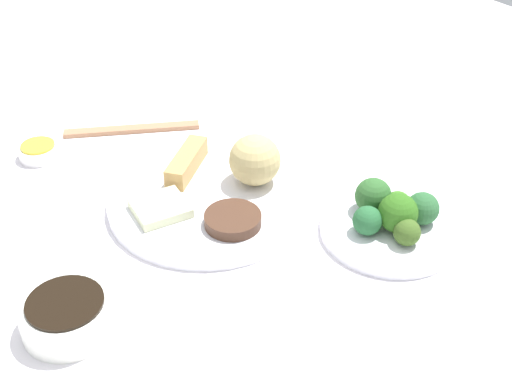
% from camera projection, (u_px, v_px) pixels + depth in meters
% --- Properties ---
extents(tabletop, '(2.20, 2.20, 0.02)m').
position_uv_depth(tabletop, '(184.00, 217.00, 1.00)').
color(tabletop, white).
rests_on(tabletop, ground).
extents(main_plate, '(0.30, 0.30, 0.02)m').
position_uv_depth(main_plate, '(209.00, 200.00, 1.00)').
color(main_plate, white).
rests_on(main_plate, tabletop).
extents(rice_scoop, '(0.08, 0.08, 0.08)m').
position_uv_depth(rice_scoop, '(255.00, 160.00, 1.00)').
color(rice_scoop, tan).
rests_on(rice_scoop, main_plate).
extents(spring_roll, '(0.09, 0.11, 0.03)m').
position_uv_depth(spring_roll, '(187.00, 162.00, 1.04)').
color(spring_roll, tan).
rests_on(spring_roll, main_plate).
extents(crab_rangoon_wonton, '(0.08, 0.08, 0.01)m').
position_uv_depth(crab_rangoon_wonton, '(159.00, 207.00, 0.96)').
color(crab_rangoon_wonton, beige).
rests_on(crab_rangoon_wonton, main_plate).
extents(stir_fry_heap, '(0.08, 0.08, 0.02)m').
position_uv_depth(stir_fry_heap, '(233.00, 220.00, 0.94)').
color(stir_fry_heap, '#472C1E').
rests_on(stir_fry_heap, main_plate).
extents(broccoli_plate, '(0.19, 0.19, 0.01)m').
position_uv_depth(broccoli_plate, '(390.00, 229.00, 0.95)').
color(broccoli_plate, white).
rests_on(broccoli_plate, tabletop).
extents(broccoli_floret_0, '(0.06, 0.06, 0.06)m').
position_uv_depth(broccoli_floret_0, '(398.00, 213.00, 0.92)').
color(broccoli_floret_0, '#2E641A').
rests_on(broccoli_floret_0, broccoli_plate).
extents(broccoli_floret_1, '(0.05, 0.05, 0.05)m').
position_uv_depth(broccoli_floret_1, '(373.00, 196.00, 0.95)').
color(broccoli_floret_1, '#2D5E29').
rests_on(broccoli_floret_1, broccoli_plate).
extents(broccoli_floret_3, '(0.05, 0.05, 0.05)m').
position_uv_depth(broccoli_floret_3, '(422.00, 208.00, 0.93)').
color(broccoli_floret_3, '#2A5E31').
rests_on(broccoli_floret_3, broccoli_plate).
extents(broccoli_floret_4, '(0.04, 0.04, 0.04)m').
position_uv_depth(broccoli_floret_4, '(407.00, 232.00, 0.90)').
color(broccoli_floret_4, '#3B591F').
rests_on(broccoli_floret_4, broccoli_plate).
extents(broccoli_floret_5, '(0.04, 0.04, 0.04)m').
position_uv_depth(broccoli_floret_5, '(398.00, 204.00, 0.95)').
color(broccoli_floret_5, '#38711F').
rests_on(broccoli_floret_5, broccoli_plate).
extents(broccoli_floret_6, '(0.04, 0.04, 0.04)m').
position_uv_depth(broccoli_floret_6, '(367.00, 221.00, 0.92)').
color(broccoli_floret_6, '#255E32').
rests_on(broccoli_floret_6, broccoli_plate).
extents(soy_sauce_bowl, '(0.11, 0.11, 0.04)m').
position_uv_depth(soy_sauce_bowl, '(68.00, 316.00, 0.79)').
color(soy_sauce_bowl, white).
rests_on(soy_sauce_bowl, tabletop).
extents(soy_sauce_bowl_liquid, '(0.09, 0.09, 0.00)m').
position_uv_depth(soy_sauce_bowl_liquid, '(65.00, 303.00, 0.78)').
color(soy_sauce_bowl_liquid, black).
rests_on(soy_sauce_bowl_liquid, soy_sauce_bowl).
extents(sauce_ramekin_hot_mustard, '(0.07, 0.07, 0.02)m').
position_uv_depth(sauce_ramekin_hot_mustard, '(39.00, 152.00, 1.11)').
color(sauce_ramekin_hot_mustard, white).
rests_on(sauce_ramekin_hot_mustard, tabletop).
extents(sauce_ramekin_hot_mustard_liquid, '(0.05, 0.05, 0.00)m').
position_uv_depth(sauce_ramekin_hot_mustard_liquid, '(38.00, 146.00, 1.10)').
color(sauce_ramekin_hot_mustard_liquid, yellow).
rests_on(sauce_ramekin_hot_mustard_liquid, sauce_ramekin_hot_mustard).
extents(chopsticks_pair, '(0.13, 0.21, 0.01)m').
position_uv_depth(chopsticks_pair, '(132.00, 129.00, 1.18)').
color(chopsticks_pair, '#A77452').
rests_on(chopsticks_pair, tabletop).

